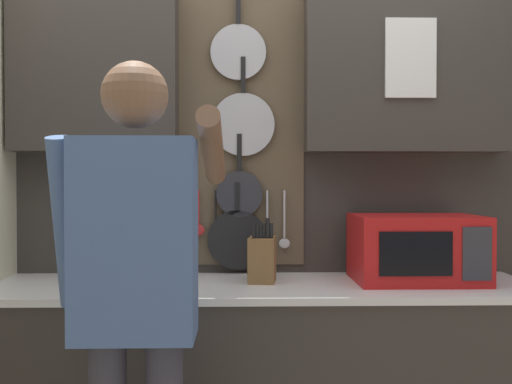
# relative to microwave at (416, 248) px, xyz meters

# --- Properties ---
(back_wall_unit) EXTENTS (2.86, 0.22, 2.36)m
(back_wall_unit) POSITION_rel_microwave_xyz_m (-0.65, 0.23, 0.42)
(back_wall_unit) COLOR #38332D
(back_wall_unit) RESTS_ON ground_plane
(microwave) EXTENTS (0.53, 0.38, 0.29)m
(microwave) POSITION_rel_microwave_xyz_m (0.00, 0.00, 0.00)
(microwave) COLOR red
(microwave) RESTS_ON base_cabinet_counter
(knife_block) EXTENTS (0.13, 0.16, 0.28)m
(knife_block) POSITION_rel_microwave_xyz_m (-0.66, 0.00, -0.04)
(knife_block) COLOR brown
(knife_block) RESTS_ON base_cabinet_counter
(utensil_crock) EXTENTS (0.11, 0.11, 0.36)m
(utensil_crock) POSITION_rel_microwave_xyz_m (-1.14, 0.00, -0.05)
(utensil_crock) COLOR white
(utensil_crock) RESTS_ON base_cabinet_counter
(person) EXTENTS (0.54, 0.66, 1.73)m
(person) POSITION_rel_microwave_xyz_m (-1.09, -0.61, -0.03)
(person) COLOR #383842
(person) RESTS_ON ground_plane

